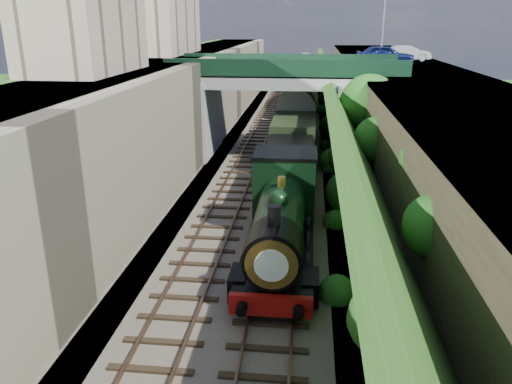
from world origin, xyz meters
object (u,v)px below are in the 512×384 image
tree (370,106)px  lamppost (384,21)px  locomotive (281,220)px  car_silver (407,53)px  tender (289,174)px  road_bridge (292,102)px  car_blue (385,55)px

tree → lamppost: size_ratio=1.10×
lamppost → locomotive: bearing=-105.0°
lamppost → car_silver: 4.07m
lamppost → tender: bearing=-110.7°
tree → locomotive: bearing=-110.7°
road_bridge → locomotive: 17.21m
tree → car_blue: 10.79m
road_bridge → tender: bearing=-88.5°
tender → car_silver: bearing=65.2°
tender → tree: bearing=47.3°
lamppost → locomotive: lamppost is taller
locomotive → tender: (-0.00, 7.36, -0.27)m
road_bridge → tree: size_ratio=2.42×
road_bridge → lamppost: (7.12, 8.47, 5.49)m
lamppost → locomotive: (-6.86, -25.54, -7.67)m
lamppost → tender: size_ratio=1.00×
road_bridge → tree: (4.97, -4.59, 0.57)m
tree → car_silver: size_ratio=1.65×
road_bridge → car_silver: 14.39m
road_bridge → tender: road_bridge is taller
car_blue → locomotive: size_ratio=0.45×
car_silver → locomotive: bearing=147.6°
road_bridge → car_blue: car_blue is taller
tree → locomotive: 13.62m
road_bridge → locomotive: size_ratio=1.56×
road_bridge → tree: 6.79m
lamppost → tender: lamppost is taller
tree → locomotive: tree is taller
tree → tender: 7.59m
car_silver → tender: bearing=141.4°
tree → locomotive: size_ratio=0.65×
tender → car_blue: bearing=66.3°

